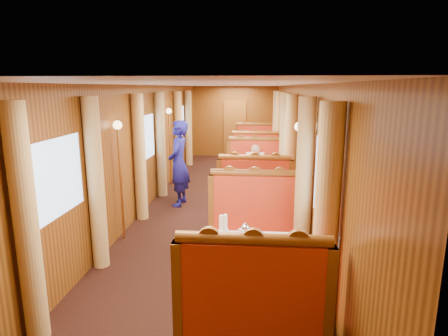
# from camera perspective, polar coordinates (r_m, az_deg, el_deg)

# --- Properties ---
(floor) EXTENTS (3.00, 12.00, 0.01)m
(floor) POSITION_cam_1_polar(r_m,az_deg,el_deg) (7.86, -0.88, -6.02)
(floor) COLOR black
(floor) RESTS_ON ground
(ceiling) EXTENTS (3.00, 12.00, 0.01)m
(ceiling) POSITION_cam_1_polar(r_m,az_deg,el_deg) (7.46, -0.94, 12.53)
(ceiling) COLOR silver
(ceiling) RESTS_ON wall_left
(wall_far) EXTENTS (3.00, 0.01, 2.50)m
(wall_far) POSITION_cam_1_polar(r_m,az_deg,el_deg) (13.50, 1.68, 7.07)
(wall_far) COLOR brown
(wall_far) RESTS_ON floor
(wall_left) EXTENTS (0.01, 12.00, 2.50)m
(wall_left) POSITION_cam_1_polar(r_m,az_deg,el_deg) (7.85, -11.88, 3.10)
(wall_left) COLOR brown
(wall_left) RESTS_ON floor
(wall_right) EXTENTS (0.01, 12.00, 2.50)m
(wall_right) POSITION_cam_1_polar(r_m,az_deg,el_deg) (7.56, 10.49, 2.81)
(wall_right) COLOR brown
(wall_right) RESTS_ON floor
(doorway_far) EXTENTS (0.80, 0.04, 2.00)m
(doorway_far) POSITION_cam_1_polar(r_m,az_deg,el_deg) (13.50, 1.66, 6.01)
(doorway_far) COLOR #905821
(doorway_far) RESTS_ON floor
(table_near) EXTENTS (1.05, 0.72, 0.75)m
(table_near) POSITION_cam_1_polar(r_m,az_deg,el_deg) (4.44, 4.42, -15.78)
(table_near) COLOR white
(table_near) RESTS_ON floor
(banquette_near_fwd) EXTENTS (1.30, 0.55, 1.34)m
(banquette_near_fwd) POSITION_cam_1_polar(r_m,az_deg,el_deg) (3.55, 4.26, -22.78)
(banquette_near_fwd) COLOR red
(banquette_near_fwd) RESTS_ON floor
(banquette_near_aft) EXTENTS (1.30, 0.55, 1.34)m
(banquette_near_aft) POSITION_cam_1_polar(r_m,az_deg,el_deg) (5.34, 4.54, -10.21)
(banquette_near_aft) COLOR red
(banquette_near_aft) RESTS_ON floor
(table_mid) EXTENTS (1.05, 0.72, 0.75)m
(table_mid) POSITION_cam_1_polar(r_m,az_deg,el_deg) (7.71, 4.68, -3.50)
(table_mid) COLOR white
(table_mid) RESTS_ON floor
(banquette_mid_fwd) EXTENTS (1.30, 0.55, 1.34)m
(banquette_mid_fwd) POSITION_cam_1_polar(r_m,az_deg,el_deg) (6.73, 4.64, -5.44)
(banquette_mid_fwd) COLOR red
(banquette_mid_fwd) RESTS_ON floor
(banquette_mid_aft) EXTENTS (1.30, 0.55, 1.34)m
(banquette_mid_aft) POSITION_cam_1_polar(r_m,az_deg,el_deg) (8.68, 4.72, -1.38)
(banquette_mid_aft) COLOR red
(banquette_mid_aft) RESTS_ON floor
(table_far) EXTENTS (1.05, 0.72, 0.75)m
(table_far) POSITION_cam_1_polar(r_m,az_deg,el_deg) (11.12, 4.78, 1.38)
(table_far) COLOR white
(table_far) RESTS_ON floor
(banquette_far_fwd) EXTENTS (1.30, 0.55, 1.34)m
(banquette_far_fwd) POSITION_cam_1_polar(r_m,az_deg,el_deg) (10.12, 4.76, 0.57)
(banquette_far_fwd) COLOR red
(banquette_far_fwd) RESTS_ON floor
(banquette_far_aft) EXTENTS (1.30, 0.55, 1.34)m
(banquette_far_aft) POSITION_cam_1_polar(r_m,az_deg,el_deg) (12.11, 4.80, 2.50)
(banquette_far_aft) COLOR red
(banquette_far_aft) RESTS_ON floor
(tea_tray) EXTENTS (0.38, 0.32, 0.01)m
(tea_tray) POSITION_cam_1_polar(r_m,az_deg,el_deg) (4.20, 3.04, -11.67)
(tea_tray) COLOR silver
(tea_tray) RESTS_ON table_near
(teapot_left) EXTENTS (0.17, 0.15, 0.12)m
(teapot_left) POSITION_cam_1_polar(r_m,az_deg,el_deg) (4.15, 2.53, -11.17)
(teapot_left) COLOR silver
(teapot_left) RESTS_ON tea_tray
(teapot_right) EXTENTS (0.18, 0.16, 0.12)m
(teapot_right) POSITION_cam_1_polar(r_m,az_deg,el_deg) (4.12, 4.15, -11.45)
(teapot_right) COLOR silver
(teapot_right) RESTS_ON tea_tray
(teapot_back) EXTENTS (0.20, 0.17, 0.14)m
(teapot_back) POSITION_cam_1_polar(r_m,az_deg,el_deg) (4.34, 3.23, -9.94)
(teapot_back) COLOR silver
(teapot_back) RESTS_ON tea_tray
(fruit_plate) EXTENTS (0.23, 0.23, 0.05)m
(fruit_plate) POSITION_cam_1_polar(r_m,az_deg,el_deg) (4.19, 8.95, -11.71)
(fruit_plate) COLOR white
(fruit_plate) RESTS_ON table_near
(cup_inboard) EXTENTS (0.08, 0.08, 0.26)m
(cup_inboard) POSITION_cam_1_polar(r_m,az_deg,el_deg) (4.39, -0.42, -9.21)
(cup_inboard) COLOR white
(cup_inboard) RESTS_ON table_near
(cup_outboard) EXTENTS (0.08, 0.08, 0.26)m
(cup_outboard) POSITION_cam_1_polar(r_m,az_deg,el_deg) (4.42, 0.21, -9.04)
(cup_outboard) COLOR white
(cup_outboard) RESTS_ON table_near
(rose_vase_mid) EXTENTS (0.06, 0.06, 0.36)m
(rose_vase_mid) POSITION_cam_1_polar(r_m,az_deg,el_deg) (7.61, 4.98, 0.56)
(rose_vase_mid) COLOR silver
(rose_vase_mid) RESTS_ON table_mid
(rose_vase_far) EXTENTS (0.06, 0.06, 0.36)m
(rose_vase_far) POSITION_cam_1_polar(r_m,az_deg,el_deg) (11.02, 5.01, 4.18)
(rose_vase_far) COLOR silver
(rose_vase_far) RESTS_ON table_far
(window_left_near) EXTENTS (0.01, 1.20, 0.90)m
(window_left_near) POSITION_cam_1_polar(r_m,az_deg,el_deg) (4.63, -24.20, -1.46)
(window_left_near) COLOR #90ADD4
(window_left_near) RESTS_ON wall_left
(curtain_left_near_a) EXTENTS (0.22, 0.22, 2.35)m
(curtain_left_near_a) POSITION_cam_1_polar(r_m,az_deg,el_deg) (4.01, -27.89, -7.92)
(curtain_left_near_a) COLOR tan
(curtain_left_near_a) RESTS_ON floor
(curtain_left_near_b) EXTENTS (0.22, 0.22, 2.35)m
(curtain_left_near_b) POSITION_cam_1_polar(r_m,az_deg,el_deg) (5.32, -18.94, -2.41)
(curtain_left_near_b) COLOR tan
(curtain_left_near_b) RESTS_ON floor
(window_right_near) EXTENTS (0.01, 1.20, 0.90)m
(window_right_near) POSITION_cam_1_polar(r_m,az_deg,el_deg) (4.12, 14.96, -2.38)
(window_right_near) COLOR #90ADD4
(window_right_near) RESTS_ON wall_right
(curtain_right_near_a) EXTENTS (0.22, 0.22, 2.35)m
(curtain_right_near_a) POSITION_cam_1_polar(r_m,az_deg,el_deg) (3.45, 15.18, -10.05)
(curtain_right_near_a) COLOR tan
(curtain_right_near_a) RESTS_ON floor
(curtain_right_near_b) EXTENTS (0.22, 0.22, 2.35)m
(curtain_right_near_b) POSITION_cam_1_polar(r_m,az_deg,el_deg) (4.92, 12.04, -3.19)
(curtain_right_near_b) COLOR tan
(curtain_right_near_b) RESTS_ON floor
(window_left_mid) EXTENTS (0.01, 1.20, 0.90)m
(window_left_mid) POSITION_cam_1_polar(r_m,az_deg,el_deg) (7.82, -11.84, 4.55)
(window_left_mid) COLOR #90ADD4
(window_left_mid) RESTS_ON wall_left
(curtain_left_mid_a) EXTENTS (0.22, 0.22, 2.35)m
(curtain_left_mid_a) POSITION_cam_1_polar(r_m,az_deg,el_deg) (7.10, -12.71, 1.49)
(curtain_left_mid_a) COLOR tan
(curtain_left_mid_a) RESTS_ON floor
(curtain_left_mid_b) EXTENTS (0.22, 0.22, 2.35)m
(curtain_left_mid_b) POSITION_cam_1_polar(r_m,az_deg,el_deg) (8.57, -9.60, 3.44)
(curtain_left_mid_b) COLOR tan
(curtain_left_mid_b) RESTS_ON floor
(window_right_mid) EXTENTS (0.01, 1.20, 0.90)m
(window_right_mid) POSITION_cam_1_polar(r_m,az_deg,el_deg) (7.53, 10.44, 4.32)
(window_right_mid) COLOR #90ADD4
(window_right_mid) RESTS_ON wall_right
(curtain_right_mid_a) EXTENTS (0.22, 0.22, 2.35)m
(curtain_right_mid_a) POSITION_cam_1_polar(r_m,az_deg,el_deg) (6.80, 10.08, 1.14)
(curtain_right_mid_a) COLOR tan
(curtain_right_mid_a) RESTS_ON floor
(curtain_right_mid_b) EXTENTS (0.22, 0.22, 2.35)m
(curtain_right_mid_b) POSITION_cam_1_polar(r_m,az_deg,el_deg) (8.33, 9.15, 3.19)
(curtain_right_mid_b) COLOR tan
(curtain_right_mid_b) RESTS_ON floor
(window_left_far) EXTENTS (0.01, 1.20, 0.90)m
(window_left_far) POSITION_cam_1_polar(r_m,az_deg,el_deg) (11.20, -6.72, 6.96)
(window_left_far) COLOR #90ADD4
(window_left_far) RESTS_ON wall_left
(curtain_left_far_a) EXTENTS (0.22, 0.22, 2.35)m
(curtain_left_far_a) POSITION_cam_1_polar(r_m,az_deg,el_deg) (10.45, -6.97, 5.07)
(curtain_left_far_a) COLOR tan
(curtain_left_far_a) RESTS_ON floor
(curtain_left_far_b) EXTENTS (0.22, 0.22, 2.35)m
(curtain_left_far_b) POSITION_cam_1_polar(r_m,az_deg,el_deg) (11.97, -5.45, 6.00)
(curtain_left_far_b) COLOR tan
(curtain_left_far_b) RESTS_ON floor
(window_right_far) EXTENTS (0.01, 1.20, 0.90)m
(window_right_far) POSITION_cam_1_polar(r_m,az_deg,el_deg) (11.00, 8.74, 6.81)
(window_right_far) COLOR #90ADD4
(window_right_far) RESTS_ON wall_right
(curtain_right_far_a) EXTENTS (0.22, 0.22, 2.35)m
(curtain_right_far_a) POSITION_cam_1_polar(r_m,az_deg,el_deg) (10.25, 8.38, 4.89)
(curtain_right_far_a) COLOR tan
(curtain_right_far_a) RESTS_ON floor
(curtain_right_far_b) EXTENTS (0.22, 0.22, 2.35)m
(curtain_right_far_b) POSITION_cam_1_polar(r_m,az_deg,el_deg) (11.79, 7.94, 5.85)
(curtain_right_far_b) COLOR tan
(curtain_right_far_b) RESTS_ON floor
(sconce_left_fore) EXTENTS (0.14, 0.14, 1.95)m
(sconce_left_fore) POSITION_cam_1_polar(r_m,az_deg,el_deg) (6.16, -15.66, 1.73)
(sconce_left_fore) COLOR #BF8C3F
(sconce_left_fore) RESTS_ON floor
(sconce_right_fore) EXTENTS (0.14, 0.14, 1.95)m
(sconce_right_fore) POSITION_cam_1_polar(r_m,az_deg,el_deg) (5.81, 11.18, 1.33)
(sconce_right_fore) COLOR #BF8C3F
(sconce_right_fore) RESTS_ON floor
(sconce_left_aft) EXTENTS (0.14, 0.14, 1.95)m
(sconce_left_aft) POSITION_cam_1_polar(r_m,az_deg,el_deg) (9.49, -8.32, 5.59)
(sconce_left_aft) COLOR #BF8C3F
(sconce_left_aft) RESTS_ON floor
(sconce_right_aft) EXTENTS (0.14, 0.14, 1.95)m
(sconce_right_aft) POSITION_cam_1_polar(r_m,az_deg,el_deg) (9.26, 8.89, 5.41)
(sconce_right_aft) COLOR #BF8C3F
(sconce_right_aft) RESTS_ON floor
(steward) EXTENTS (0.45, 0.67, 1.80)m
(steward) POSITION_cam_1_polar(r_m,az_deg,el_deg) (7.86, -6.91, 0.68)
(steward) COLOR navy
(steward) RESTS_ON floor
(passenger) EXTENTS (0.40, 0.44, 0.76)m
(passenger) POSITION_cam_1_polar(r_m,az_deg,el_deg) (8.37, 4.75, 0.35)
(passenger) COLOR beige
(passenger) RESTS_ON banquette_mid_aft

